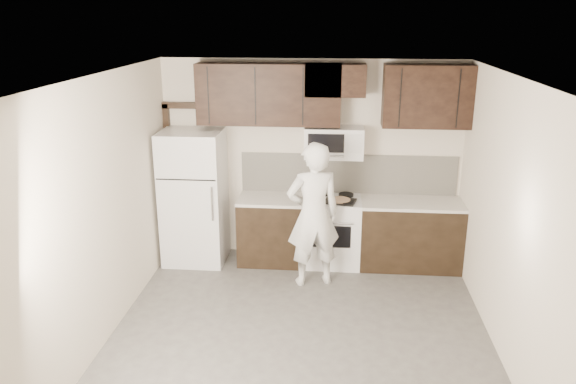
# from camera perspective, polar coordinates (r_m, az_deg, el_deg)

# --- Properties ---
(floor) EXTENTS (4.50, 4.50, 0.00)m
(floor) POSITION_cam_1_polar(r_m,az_deg,el_deg) (6.07, 1.17, -14.74)
(floor) COLOR #4A4745
(floor) RESTS_ON ground
(back_wall) EXTENTS (4.00, 0.00, 4.00)m
(back_wall) POSITION_cam_1_polar(r_m,az_deg,el_deg) (7.61, 2.39, 3.22)
(back_wall) COLOR beige
(back_wall) RESTS_ON ground
(ceiling) EXTENTS (4.50, 4.50, 0.00)m
(ceiling) POSITION_cam_1_polar(r_m,az_deg,el_deg) (5.15, 1.36, 11.51)
(ceiling) COLOR white
(ceiling) RESTS_ON back_wall
(counter_run) EXTENTS (2.95, 0.64, 0.91)m
(counter_run) POSITION_cam_1_polar(r_m,az_deg,el_deg) (7.59, 6.75, -4.04)
(counter_run) COLOR black
(counter_run) RESTS_ON floor
(stove) EXTENTS (0.76, 0.66, 0.94)m
(stove) POSITION_cam_1_polar(r_m,az_deg,el_deg) (7.58, 4.46, -3.95)
(stove) COLOR silver
(stove) RESTS_ON floor
(backsplash) EXTENTS (2.90, 0.02, 0.54)m
(backsplash) POSITION_cam_1_polar(r_m,az_deg,el_deg) (7.64, 6.12, 1.86)
(backsplash) COLOR beige
(backsplash) RESTS_ON counter_run
(upper_cabinets) EXTENTS (3.48, 0.35, 0.78)m
(upper_cabinets) POSITION_cam_1_polar(r_m,az_deg,el_deg) (7.25, 4.08, 9.98)
(upper_cabinets) COLOR black
(upper_cabinets) RESTS_ON back_wall
(microwave) EXTENTS (0.76, 0.42, 0.40)m
(microwave) POSITION_cam_1_polar(r_m,az_deg,el_deg) (7.34, 4.69, 5.05)
(microwave) COLOR silver
(microwave) RESTS_ON upper_cabinets
(refrigerator) EXTENTS (0.80, 0.76, 1.80)m
(refrigerator) POSITION_cam_1_polar(r_m,az_deg,el_deg) (7.62, -9.51, -0.52)
(refrigerator) COLOR silver
(refrigerator) RESTS_ON floor
(door_trim) EXTENTS (0.50, 0.08, 2.12)m
(door_trim) POSITION_cam_1_polar(r_m,az_deg,el_deg) (7.91, -11.67, 2.68)
(door_trim) COLOR black
(door_trim) RESTS_ON floor
(saucepan) EXTENTS (0.28, 0.17, 0.16)m
(saucepan) POSITION_cam_1_polar(r_m,az_deg,el_deg) (7.27, 3.14, -0.57)
(saucepan) COLOR silver
(saucepan) RESTS_ON stove
(baking_tray) EXTENTS (0.44, 0.36, 0.02)m
(baking_tray) POSITION_cam_1_polar(r_m,az_deg,el_deg) (7.32, 5.32, -0.94)
(baking_tray) COLOR black
(baking_tray) RESTS_ON counter_run
(pizza) EXTENTS (0.31, 0.31, 0.02)m
(pizza) POSITION_cam_1_polar(r_m,az_deg,el_deg) (7.31, 5.32, -0.80)
(pizza) COLOR #D4B48E
(pizza) RESTS_ON baking_tray
(person) EXTENTS (0.76, 0.61, 1.82)m
(person) POSITION_cam_1_polar(r_m,az_deg,el_deg) (6.84, 2.58, -2.34)
(person) COLOR silver
(person) RESTS_ON floor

